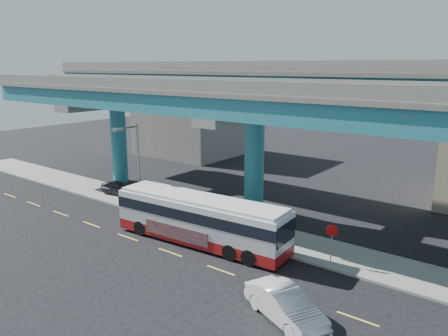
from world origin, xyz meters
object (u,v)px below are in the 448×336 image
Objects in this scene: sedan at (285,305)px; parked_car at (119,188)px; stop_sign at (332,236)px; street_lamp at (133,155)px; transit_bus at (200,218)px.

parked_car is (-21.45, 8.04, 0.00)m from sedan.
stop_sign is (-0.76, 6.60, 1.05)m from sedan.
stop_sign is at bearing 2.53° from street_lamp.
sedan is at bearing -19.22° from street_lamp.
transit_bus is at bearing 86.59° from sedan.
parked_car is at bearing 92.57° from sedan.
stop_sign reaches higher than sedan.
parked_car is 6.38m from street_lamp.
transit_bus reaches higher than parked_car.
sedan is 2.08× the size of stop_sign.
sedan is 18.30m from street_lamp.
transit_bus is 9.94m from sedan.
parked_car is at bearing 154.69° from street_lamp.
stop_sign reaches higher than parked_car.
street_lamp is (-16.89, 5.89, 3.91)m from sedan.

